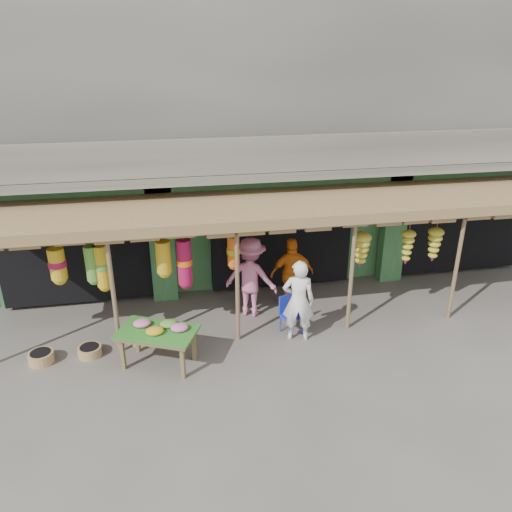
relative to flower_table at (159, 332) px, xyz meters
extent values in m
plane|color=#514C47|center=(3.16, 0.79, -0.73)|extent=(80.00, 80.00, 0.00)
cube|color=gray|center=(3.16, 5.79, 4.27)|extent=(16.00, 6.00, 4.00)
cube|color=#2D6033|center=(3.16, 5.94, 0.77)|extent=(16.00, 5.70, 3.00)
cube|color=gray|center=(3.16, 2.44, 2.47)|extent=(16.00, 0.90, 0.22)
cube|color=gray|center=(3.16, 2.04, 2.97)|extent=(16.00, 0.10, 0.80)
cube|color=#2D6033|center=(3.16, 2.84, 2.12)|extent=(16.00, 0.35, 0.35)
cube|color=yellow|center=(-1.84, 2.76, 2.02)|extent=(1.70, 0.06, 0.55)
cube|color=#B21414|center=(-1.84, 2.72, 2.02)|extent=(1.30, 0.02, 0.30)
cube|color=black|center=(-1.84, 3.79, 0.62)|extent=(3.60, 2.00, 2.50)
cube|color=black|center=(3.16, 3.79, 0.62)|extent=(3.60, 2.00, 2.50)
cube|color=black|center=(8.16, 3.79, 0.62)|extent=(3.60, 2.00, 2.50)
cube|color=#2D6033|center=(0.16, 2.84, 0.77)|extent=(0.60, 0.35, 3.00)
cube|color=#2D6033|center=(6.16, 2.84, 0.77)|extent=(0.60, 0.35, 3.00)
cylinder|color=brown|center=(-0.84, 0.59, 0.57)|extent=(0.09, 0.09, 2.60)
cylinder|color=brown|center=(1.66, 0.59, 0.57)|extent=(0.09, 0.09, 2.60)
cylinder|color=brown|center=(4.16, 0.59, 0.57)|extent=(0.09, 0.09, 2.60)
cylinder|color=brown|center=(6.66, 0.59, 0.57)|extent=(0.09, 0.09, 2.60)
cylinder|color=brown|center=(2.91, 0.59, 1.77)|extent=(12.90, 0.08, 0.08)
cylinder|color=brown|center=(0.16, 0.99, 1.62)|extent=(5.50, 0.06, 0.06)
cube|color=brown|center=(3.16, 1.69, 1.95)|extent=(14.00, 2.70, 0.22)
cube|color=brown|center=(-0.72, -0.04, -0.40)|extent=(0.10, 0.10, 0.67)
cube|color=brown|center=(0.42, -0.56, -0.40)|extent=(0.10, 0.10, 0.67)
cube|color=brown|center=(-0.47, 0.53, -0.40)|extent=(0.10, 0.10, 0.67)
cube|color=brown|center=(0.67, 0.01, -0.40)|extent=(0.10, 0.10, 0.67)
cube|color=brown|center=(-0.03, -0.02, -0.02)|extent=(1.67, 1.36, 0.06)
cube|color=#26661E|center=(-0.03, -0.02, 0.03)|extent=(1.74, 1.43, 0.03)
ellipsoid|color=#D46A9B|center=(-0.32, 0.23, 0.10)|extent=(0.35, 0.29, 0.15)
ellipsoid|color=gold|center=(-0.07, -0.11, 0.10)|extent=(0.35, 0.29, 0.15)
ellipsoid|color=#D46A9B|center=(0.41, -0.07, 0.10)|extent=(0.35, 0.29, 0.15)
ellipsoid|color=#5B9C34|center=(0.20, 0.11, 0.10)|extent=(0.35, 0.29, 0.15)
cylinder|color=#1C2FB8|center=(2.77, 0.40, -0.53)|extent=(0.04, 0.04, 0.39)
cylinder|color=#1C2FB8|center=(3.10, 0.53, -0.53)|extent=(0.04, 0.04, 0.39)
cylinder|color=#1C2FB8|center=(2.64, 0.73, -0.53)|extent=(0.04, 0.04, 0.39)
cylinder|color=#1C2FB8|center=(2.97, 0.86, -0.53)|extent=(0.04, 0.04, 0.39)
cube|color=#1C2FB8|center=(2.87, 0.63, -0.32)|extent=(0.54, 0.54, 0.05)
cube|color=#1C2FB8|center=(2.80, 0.81, -0.08)|extent=(0.40, 0.19, 0.44)
cylinder|color=#906541|center=(-1.44, 0.56, -0.63)|extent=(0.54, 0.54, 0.20)
cylinder|color=olive|center=(-0.43, 0.96, -0.62)|extent=(0.68, 0.68, 0.23)
cylinder|color=#8B6340|center=(-2.38, 0.49, -0.62)|extent=(0.67, 0.67, 0.23)
imported|color=silver|center=(2.93, 0.39, 0.19)|extent=(0.77, 0.60, 1.85)
imported|color=orange|center=(3.16, 1.81, 0.16)|extent=(1.05, 0.45, 1.78)
imported|color=#C2678B|center=(2.13, 1.65, 0.23)|extent=(1.43, 1.20, 1.93)
camera|label=1|loc=(0.31, -8.61, 5.22)|focal=35.00mm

